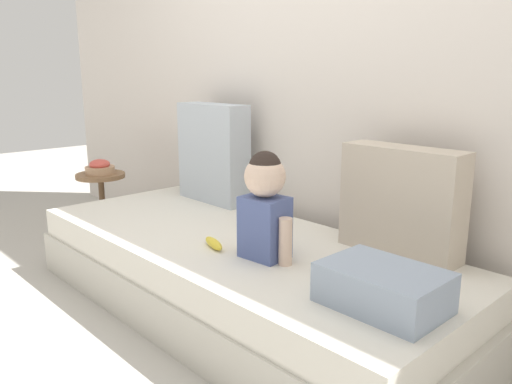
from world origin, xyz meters
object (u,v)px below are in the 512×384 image
(throw_pillow_left, at_px, (213,153))
(toddler, at_px, (265,203))
(throw_pillow_right, at_px, (401,201))
(folded_blanket, at_px, (383,287))
(banana, at_px, (214,243))
(fruit_bowl, at_px, (100,168))
(side_table, at_px, (101,189))
(couch, at_px, (237,275))

(throw_pillow_left, distance_m, toddler, 1.03)
(throw_pillow_right, xyz_separation_m, folded_blanket, (0.25, -0.50, -0.16))
(toddler, bearing_deg, banana, -161.19)
(throw_pillow_right, relative_size, toddler, 1.15)
(throw_pillow_left, xyz_separation_m, fruit_bowl, (-0.86, -0.32, -0.17))
(toddler, height_order, banana, toddler)
(throw_pillow_left, height_order, folded_blanket, throw_pillow_left)
(folded_blanket, xyz_separation_m, side_table, (-2.40, 0.18, -0.09))
(throw_pillow_left, bearing_deg, toddler, -26.48)
(throw_pillow_left, xyz_separation_m, toddler, (0.92, -0.46, -0.05))
(folded_blanket, bearing_deg, toddler, 176.20)
(side_table, bearing_deg, toddler, -4.55)
(couch, bearing_deg, throw_pillow_left, 149.47)
(throw_pillow_left, distance_m, banana, 0.91)
(throw_pillow_right, xyz_separation_m, banana, (-0.61, -0.54, -0.21))
(throw_pillow_right, bearing_deg, side_table, -171.63)
(folded_blanket, bearing_deg, couch, 172.33)
(toddler, height_order, side_table, toddler)
(folded_blanket, bearing_deg, banana, -177.15)
(throw_pillow_right, bearing_deg, banana, -138.44)
(banana, bearing_deg, throw_pillow_left, 141.27)
(couch, height_order, throw_pillow_right, throw_pillow_right)
(toddler, bearing_deg, side_table, 175.45)
(couch, distance_m, banana, 0.27)
(folded_blanket, distance_m, side_table, 2.40)
(fruit_bowl, bearing_deg, folded_blanket, -4.36)
(throw_pillow_right, height_order, banana, throw_pillow_right)
(couch, bearing_deg, banana, -78.78)
(throw_pillow_left, distance_m, side_table, 0.97)
(throw_pillow_left, bearing_deg, side_table, -159.87)
(couch, xyz_separation_m, banana, (0.03, -0.16, 0.21))
(toddler, height_order, fruit_bowl, toddler)
(toddler, bearing_deg, throw_pillow_left, 153.52)
(folded_blanket, height_order, side_table, folded_blanket)
(folded_blanket, relative_size, side_table, 0.87)
(throw_pillow_right, distance_m, toddler, 0.59)
(toddler, relative_size, side_table, 1.00)
(toddler, xyz_separation_m, side_table, (-1.78, 0.14, -0.26))
(throw_pillow_left, distance_m, folded_blanket, 1.63)
(couch, height_order, throw_pillow_left, throw_pillow_left)
(throw_pillow_left, height_order, toddler, throw_pillow_left)
(banana, xyz_separation_m, fruit_bowl, (-1.54, 0.23, 0.11))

